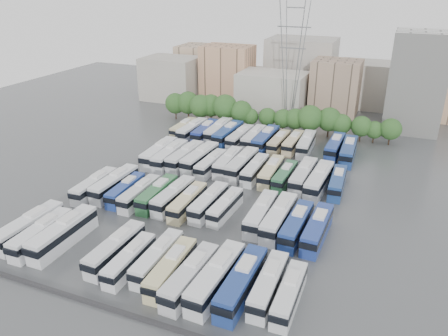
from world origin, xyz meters
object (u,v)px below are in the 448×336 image
at_px(bus_r0_s1, 41,234).
at_px(bus_r1_s7, 209,202).
at_px(bus_r1_s3, 140,193).
at_px(bus_r2_s9, 271,172).
at_px(bus_r3_s6, 254,138).
at_px(bus_r0_s11, 242,282).
at_px(bus_r1_s8, 225,206).
at_px(bus_r1_s2, 126,190).
at_px(bus_r0_s8, 171,268).
at_px(bus_r2_s2, 170,156).
at_px(bus_r0_s9, 190,276).
at_px(bus_r2_s5, 211,164).
at_px(bus_r1_s12, 296,225).
at_px(bus_r2_s4, 200,158).
at_px(bus_r1_s13, 317,229).
at_px(bus_r1_s0, 95,186).
at_px(bus_r2_s13, 337,182).
at_px(bus_r0_s13, 289,294).
at_px(bus_r0_s5, 115,249).
at_px(bus_r3_s7, 266,139).
at_px(bus_r3_s3, 218,131).
at_px(bus_r3_s0, 183,128).
at_px(bus_r2_s3, 185,157).
at_px(bus_r2_s12, 319,180).
at_px(bus_r3_s13, 348,151).
at_px(bus_r1_s6, 188,202).
at_px(bus_r0_s2, 63,233).
at_px(bus_r2_s6, 228,162).
at_px(bus_r1_s5, 174,196).
at_px(bus_r1_s4, 157,194).
at_px(bus_r3_s1, 192,130).
at_px(bus_r2_s1, 159,153).
at_px(bus_r3_s2, 205,132).
at_px(bus_r3_s8, 279,142).
at_px(bus_r3_s5, 240,137).
at_px(bus_r0_s6, 130,260).
at_px(bus_r1_s10, 261,214).
at_px(bus_r2_s10, 285,176).
at_px(electricity_pylon, 292,57).
at_px(bus_r0_s12, 269,284).
at_px(bus_r3_s10, 306,144).
at_px(apartment_tower, 417,82).
at_px(bus_r3_s4, 228,134).
at_px(bus_r2_s8, 255,169).

height_order(bus_r0_s1, bus_r1_s7, bus_r0_s1).
bearing_deg(bus_r1_s3, bus_r0_s1, -110.38).
relative_size(bus_r1_s7, bus_r2_s9, 0.99).
bearing_deg(bus_r0_s1, bus_r3_s6, 71.34).
relative_size(bus_r0_s11, bus_r1_s8, 1.21).
relative_size(bus_r1_s2, bus_r3_s6, 0.89).
bearing_deg(bus_r0_s8, bus_r2_s2, 117.22).
distance_m(bus_r0_s9, bus_r2_s9, 37.08).
bearing_deg(bus_r2_s9, bus_r2_s5, -177.59).
bearing_deg(bus_r1_s12, bus_r2_s4, 145.29).
xyz_separation_m(bus_r1_s7, bus_r1_s13, (19.69, -1.72, 0.11)).
xyz_separation_m(bus_r1_s0, bus_r2_s13, (42.97, 19.28, -0.05)).
bearing_deg(bus_r2_s9, bus_r0_s13, -71.05).
bearing_deg(bus_r0_s5, bus_r2_s13, 54.39).
height_order(bus_r0_s8, bus_r3_s7, bus_r3_s7).
relative_size(bus_r1_s2, bus_r3_s3, 0.83).
bearing_deg(bus_r3_s0, bus_r0_s5, -72.73).
height_order(bus_r2_s3, bus_r2_s12, bus_r2_s12).
xyz_separation_m(bus_r1_s2, bus_r3_s13, (36.23, 35.70, 0.35)).
xyz_separation_m(bus_r0_s8, bus_r1_s6, (-6.66, 18.26, -0.05)).
bearing_deg(bus_r3_s13, bus_r2_s5, -146.96).
relative_size(bus_r0_s2, bus_r2_s2, 1.01).
distance_m(bus_r1_s2, bus_r2_s6, 23.34).
relative_size(bus_r1_s5, bus_r1_s7, 1.03).
distance_m(bus_r1_s4, bus_r3_s1, 36.28).
distance_m(bus_r2_s1, bus_r2_s2, 3.11).
bearing_deg(bus_r0_s9, bus_r1_s8, 101.46).
distance_m(bus_r1_s12, bus_r3_s2, 48.90).
bearing_deg(bus_r0_s2, bus_r3_s0, 97.03).
bearing_deg(bus_r3_s8, bus_r3_s5, -174.31).
bearing_deg(bus_r0_s2, bus_r0_s8, -3.53).
bearing_deg(bus_r3_s6, bus_r1_s0, -117.49).
height_order(bus_r0_s6, bus_r1_s5, bus_r1_s5).
distance_m(bus_r1_s10, bus_r2_s10, 16.75).
height_order(electricity_pylon, bus_r2_s13, electricity_pylon).
bearing_deg(bus_r1_s0, bus_r2_s4, 55.32).
relative_size(electricity_pylon, bus_r1_s8, 3.08).
bearing_deg(bus_r1_s5, bus_r3_s2, 107.42).
height_order(bus_r0_s12, bus_r1_s10, bus_r1_s10).
relative_size(bus_r3_s5, bus_r3_s6, 1.00).
xyz_separation_m(bus_r1_s2, bus_r3_s10, (26.23, 36.81, 0.24)).
bearing_deg(apartment_tower, bus_r0_s5, -115.56).
xyz_separation_m(electricity_pylon, bus_r3_s6, (-3.61, -20.16, -16.72)).
relative_size(bus_r0_s12, bus_r3_s2, 0.92).
bearing_deg(bus_r1_s10, bus_r3_s5, 114.60).
bearing_deg(bus_r3_s4, bus_r3_s5, -9.99).
height_order(bus_r1_s5, bus_r1_s6, bus_r1_s5).
relative_size(bus_r2_s8, bus_r2_s10, 1.05).
bearing_deg(bus_r1_s10, bus_r3_s8, 99.83).
bearing_deg(bus_r1_s8, bus_r1_s3, -171.72).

